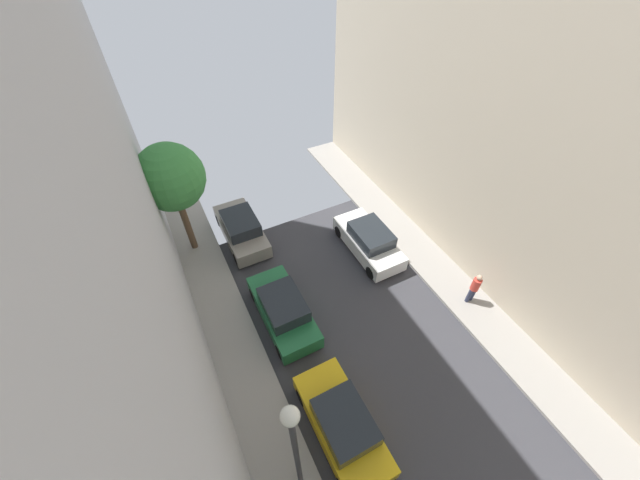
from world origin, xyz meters
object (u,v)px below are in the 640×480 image
Objects in this scene: parked_car_left_3 at (343,424)px; parked_car_right_2 at (369,241)px; pedestrian at (475,287)px; street_tree_2 at (170,178)px; lamp_post at (294,443)px; parked_car_left_4 at (283,310)px; parked_car_left_5 at (241,229)px.

parked_car_left_3 and parked_car_right_2 have the same top height.
street_tree_2 is (-10.16, 8.91, 3.37)m from pedestrian.
parked_car_left_3 is 3.88m from lamp_post.
parked_car_left_3 is 5.09m from parked_car_left_4.
parked_car_left_3 is 1.00× the size of parked_car_left_5.
lamp_post is at bearing -163.74° from pedestrian.
pedestrian is (7.74, -8.44, 0.35)m from parked_car_left_5.
street_tree_2 is 11.74m from lamp_post.
parked_car_left_3 is 1.00× the size of parked_car_right_2.
street_tree_2 is at bearing 151.91° from parked_car_right_2.
pedestrian is at bearing 16.26° from lamp_post.
lamp_post is at bearing -160.41° from parked_car_left_3.
parked_car_right_2 is (5.40, 6.87, 0.00)m from parked_car_left_3.
street_tree_2 is (-2.42, 0.47, 3.72)m from parked_car_left_5.
pedestrian is at bearing -20.87° from parked_car_left_4.
parked_car_right_2 is 5.29m from pedestrian.
parked_car_right_2 is 0.72× the size of street_tree_2.
parked_car_left_3 is 1.00× the size of parked_car_left_4.
parked_car_left_5 is (0.00, 5.49, 0.00)m from parked_car_left_4.
lamp_post is (0.52, -11.72, -0.41)m from street_tree_2.
lamp_post reaches higher than street_tree_2.
parked_car_left_5 is 6.55m from parked_car_right_2.
parked_car_left_4 is at bearing -161.71° from parked_car_right_2.
parked_car_left_3 is 2.44× the size of pedestrian.
pedestrian is (7.74, -2.95, 0.35)m from parked_car_left_4.
pedestrian reaches higher than parked_car_left_5.
parked_car_left_3 is 0.72× the size of street_tree_2.
parked_car_left_3 is 8.04m from pedestrian.
pedestrian is 0.29× the size of lamp_post.
parked_car_left_4 is 0.72× the size of street_tree_2.
lamp_post is (-1.90, -11.26, 3.31)m from parked_car_left_5.
parked_car_left_4 is 6.91m from lamp_post.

